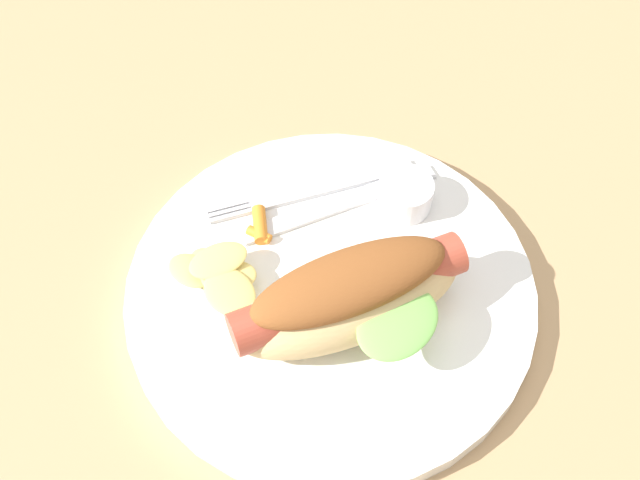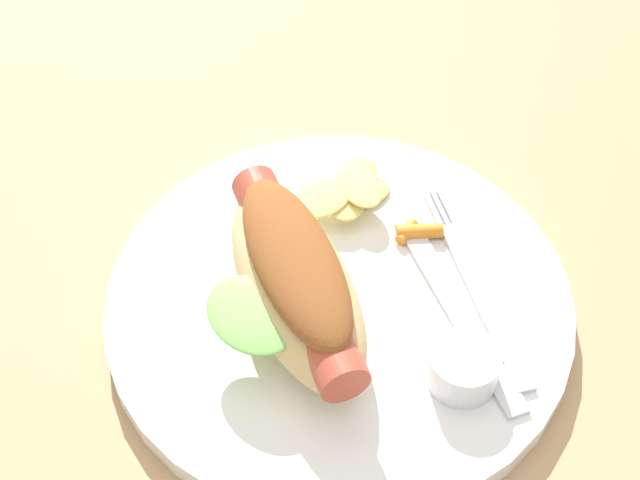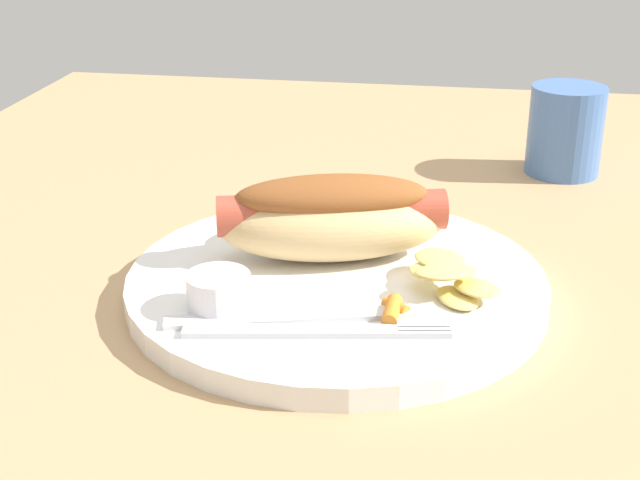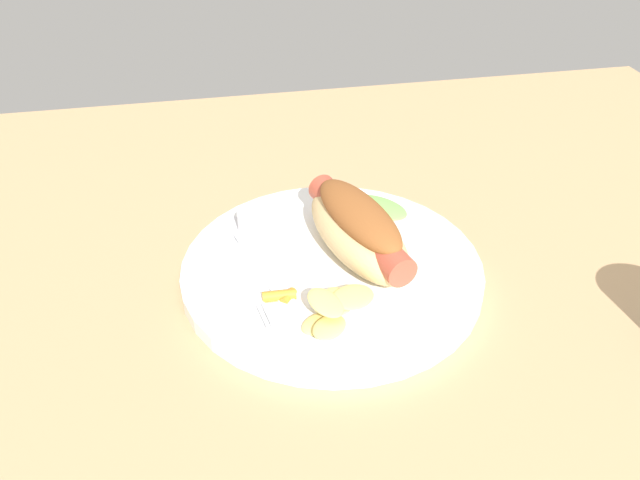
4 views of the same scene
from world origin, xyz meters
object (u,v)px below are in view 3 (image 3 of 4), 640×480
fork (311,331)px  knife (291,317)px  hot_dog (332,216)px  carrot_garnish (393,310)px  drinking_cup (565,130)px  plate (336,285)px  sauce_ramekin (219,292)px  chips_pile (450,275)px

fork → knife: (-1.57, -1.54, -0.02)cm
hot_dog → carrot_garnish: hot_dog is taller
fork → drinking_cup: (-37.33, 17.43, 2.34)cm
plate → drinking_cup: bearing=149.2°
sauce_ramekin → fork: size_ratio=0.25×
fork → chips_pile: chips_pile is taller
chips_pile → carrot_garnish: bearing=-39.5°
plate → knife: knife is taller
fork → carrot_garnish: bearing=24.0°
plate → knife: size_ratio=1.85×
plate → fork: size_ratio=1.79×
plate → carrot_garnish: size_ratio=9.08×
plate → chips_pile: bearing=79.5°
drinking_cup → carrot_garnish: bearing=-20.5°
chips_pile → drinking_cup: size_ratio=0.94×
sauce_ramekin → knife: size_ratio=0.26×
drinking_cup → hot_dog: bearing=-34.4°
fork → knife: 2.20cm
hot_dog → knife: bearing=-111.1°
hot_dog → sauce_ramekin: bearing=-137.6°
plate → sauce_ramekin: size_ratio=7.07×
chips_pile → hot_dog: bearing=-116.1°
knife → drinking_cup: drinking_cup is taller
fork → carrot_garnish: (-3.05, 4.61, 0.26)cm
drinking_cup → plate: bearing=-30.8°
hot_dog → drinking_cup: (-26.15, 17.91, -0.60)cm
carrot_garnish → drinking_cup: drinking_cup is taller
plate → fork: (8.49, -0.26, 1.00)cm
hot_dog → chips_pile: size_ratio=2.17×
hot_dog → knife: (9.62, -1.06, -2.96)cm
hot_dog → carrot_garnish: (8.14, 5.10, -2.68)cm
fork → knife: size_ratio=1.03×
sauce_ramekin → chips_pile: bearing=108.8°
chips_pile → carrot_garnish: size_ratio=2.47×
hot_dog → sauce_ramekin: (8.95, -5.76, -1.94)cm
knife → carrot_garnish: (-1.48, 6.15, 0.28)cm
plate → drinking_cup: drinking_cup is taller
carrot_garnish → drinking_cup: 36.66cm
plate → fork: 8.55cm
knife → carrot_garnish: 6.33cm
knife → carrot_garnish: bearing=-1.8°
fork → chips_pile: (-7.07, 7.92, 1.01)cm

